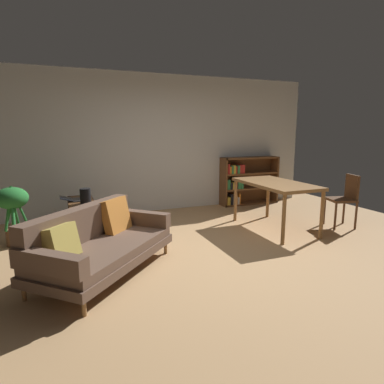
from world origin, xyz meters
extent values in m
plane|color=tan|center=(0.00, 0.00, 0.00)|extent=(8.16, 8.16, 0.00)
cube|color=silver|center=(0.00, 2.70, 1.35)|extent=(6.80, 0.10, 2.70)
cylinder|color=olive|center=(-0.57, 0.25, 0.08)|extent=(0.04, 0.04, 0.16)
cylinder|color=olive|center=(-1.69, -0.92, 0.08)|extent=(0.04, 0.04, 0.16)
cylinder|color=olive|center=(-1.09, 0.74, 0.08)|extent=(0.04, 0.04, 0.16)
cylinder|color=olive|center=(-2.20, -0.43, 0.08)|extent=(0.04, 0.04, 0.16)
cube|color=brown|center=(-1.39, -0.09, 0.21)|extent=(1.83, 1.86, 0.10)
cube|color=brown|center=(-1.39, -0.09, 0.31)|extent=(1.75, 1.78, 0.10)
cube|color=brown|center=(-1.62, 0.14, 0.55)|extent=(1.31, 1.36, 0.39)
cube|color=brown|center=(-0.82, 0.50, 0.45)|extent=(0.67, 0.65, 0.19)
cube|color=brown|center=(-1.95, -0.68, 0.45)|extent=(0.67, 0.65, 0.19)
cube|color=tan|center=(-1.84, -0.33, 0.51)|extent=(0.40, 0.40, 0.37)
cube|color=orange|center=(-1.18, 0.39, 0.55)|extent=(0.45, 0.45, 0.44)
cube|color=brown|center=(-1.53, 2.16, 0.25)|extent=(0.39, 0.04, 0.51)
cube|color=brown|center=(-1.53, 1.15, 0.25)|extent=(0.39, 0.04, 0.51)
cube|color=brown|center=(-1.53, 1.66, 0.22)|extent=(0.39, 1.01, 0.04)
cube|color=brown|center=(-1.53, 1.66, 0.49)|extent=(0.39, 1.05, 0.04)
cube|color=brown|center=(-1.53, 1.66, 0.02)|extent=(0.39, 1.01, 0.04)
cube|color=#333338|center=(-1.55, 1.76, 0.51)|extent=(0.22, 0.31, 0.02)
cube|color=black|center=(-1.75, 1.76, 0.55)|extent=(0.20, 0.30, 0.07)
cylinder|color=black|center=(-1.47, 1.47, 0.62)|extent=(0.16, 0.16, 0.23)
cylinder|color=slate|center=(-1.47, 1.47, 0.67)|extent=(0.09, 0.09, 0.01)
cylinder|color=brown|center=(-2.46, 1.36, 0.12)|extent=(0.25, 0.25, 0.25)
cylinder|color=#287A33|center=(-2.37, 1.36, 0.55)|extent=(0.21, 0.04, 0.62)
cylinder|color=#287A33|center=(-2.44, 1.43, 0.46)|extent=(0.08, 0.16, 0.45)
cylinder|color=#287A33|center=(-2.52, 1.43, 0.43)|extent=(0.16, 0.16, 0.38)
cylinder|color=#287A33|center=(-2.51, 1.31, 0.53)|extent=(0.13, 0.15, 0.59)
cylinder|color=#287A33|center=(-2.44, 1.21, 0.51)|extent=(0.08, 0.34, 0.56)
ellipsoid|color=#287A33|center=(-2.46, 1.36, 0.69)|extent=(0.44, 0.44, 0.31)
cylinder|color=olive|center=(1.09, 1.36, 0.37)|extent=(0.06, 0.06, 0.73)
cylinder|color=olive|center=(1.09, -0.03, 0.37)|extent=(0.06, 0.06, 0.73)
cylinder|color=olive|center=(1.79, 1.36, 0.37)|extent=(0.06, 0.06, 0.73)
cylinder|color=olive|center=(1.79, -0.03, 0.37)|extent=(0.06, 0.06, 0.73)
cube|color=olive|center=(1.44, 0.66, 0.76)|extent=(0.79, 1.49, 0.05)
cylinder|color=#56351E|center=(2.32, 0.23, 0.22)|extent=(0.04, 0.04, 0.45)
cylinder|color=#56351E|center=(2.42, 0.58, 0.22)|extent=(0.04, 0.04, 0.45)
cylinder|color=#56351E|center=(2.67, 0.13, 0.22)|extent=(0.04, 0.04, 0.45)
cylinder|color=#56351E|center=(2.76, 0.48, 0.22)|extent=(0.04, 0.04, 0.45)
cube|color=#56351E|center=(2.54, 0.35, 0.47)|extent=(0.49, 0.49, 0.04)
cube|color=#56351E|center=(2.71, 0.30, 0.69)|extent=(0.13, 0.35, 0.40)
cube|color=brown|center=(1.42, 2.48, 0.52)|extent=(0.04, 0.32, 1.04)
cube|color=brown|center=(2.71, 2.48, 0.52)|extent=(0.04, 0.32, 1.04)
cube|color=brown|center=(2.07, 2.48, 1.02)|extent=(1.33, 0.32, 0.04)
cube|color=brown|center=(2.07, 2.48, 0.02)|extent=(1.33, 0.32, 0.04)
cube|color=brown|center=(2.07, 2.62, 0.52)|extent=(1.29, 0.04, 1.04)
cube|color=brown|center=(2.07, 2.48, 0.35)|extent=(1.29, 0.31, 0.04)
cube|color=brown|center=(2.07, 2.48, 0.69)|extent=(1.29, 0.31, 0.04)
cube|color=gold|center=(1.49, 2.46, 0.12)|extent=(0.07, 0.26, 0.17)
cube|color=black|center=(1.57, 2.47, 0.15)|extent=(0.06, 0.27, 0.23)
cube|color=silver|center=(1.63, 2.45, 0.11)|extent=(0.05, 0.21, 0.16)
cube|color=orange|center=(1.68, 2.45, 0.14)|extent=(0.04, 0.21, 0.21)
cube|color=silver|center=(1.72, 2.47, 0.11)|extent=(0.04, 0.27, 0.15)
cube|color=orange|center=(1.77, 2.46, 0.15)|extent=(0.03, 0.24, 0.23)
cube|color=#337F47|center=(1.49, 2.45, 0.48)|extent=(0.07, 0.20, 0.21)
cube|color=black|center=(1.55, 2.46, 0.45)|extent=(0.05, 0.26, 0.15)
cube|color=gold|center=(1.61, 2.47, 0.44)|extent=(0.07, 0.27, 0.14)
cube|color=black|center=(1.68, 2.45, 0.45)|extent=(0.05, 0.22, 0.15)
cube|color=#337F47|center=(1.75, 2.46, 0.48)|extent=(0.07, 0.25, 0.21)
cube|color=#337F47|center=(1.81, 2.47, 0.48)|extent=(0.05, 0.27, 0.22)
cube|color=red|center=(1.48, 2.47, 0.81)|extent=(0.04, 0.27, 0.21)
cube|color=orange|center=(1.53, 2.46, 0.78)|extent=(0.04, 0.23, 0.15)
cube|color=#337F47|center=(1.57, 2.46, 0.79)|extent=(0.04, 0.26, 0.17)
cube|color=gold|center=(1.62, 2.47, 0.80)|extent=(0.05, 0.27, 0.18)
cube|color=red|center=(1.66, 2.45, 0.78)|extent=(0.04, 0.20, 0.16)
cube|color=#337F47|center=(1.72, 2.46, 0.79)|extent=(0.05, 0.23, 0.17)
cube|color=red|center=(1.78, 2.45, 0.80)|extent=(0.06, 0.22, 0.18)
cube|color=red|center=(1.84, 2.46, 0.80)|extent=(0.05, 0.23, 0.18)
camera|label=1|loc=(-1.79, -3.74, 1.61)|focal=30.83mm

